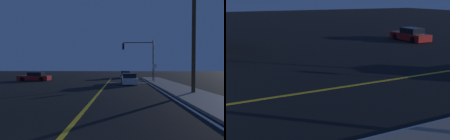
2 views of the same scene
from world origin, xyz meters
TOP-DOWN VIEW (x-y plane):
  - lane_line_center at (0.00, 11.11)m, footprint 0.20×37.76m
  - lane_line_edge_right at (5.42, 11.11)m, footprint 0.16×37.76m
  - car_distant_tail_red at (-11.28, 23.36)m, footprint 4.65×1.85m

SIDE VIEW (x-z plane):
  - lane_line_center at x=0.00m, z-range 0.00..0.01m
  - lane_line_edge_right at x=5.42m, z-range 0.00..0.01m
  - car_distant_tail_red at x=-11.28m, z-range -0.09..1.25m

